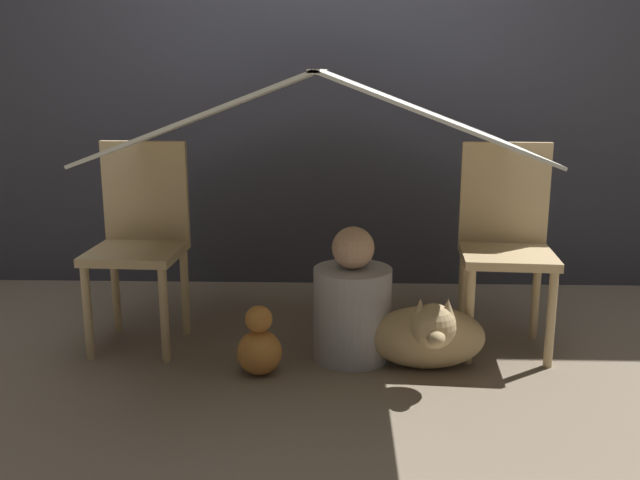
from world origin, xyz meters
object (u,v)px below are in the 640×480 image
(chair_left, at_px, (140,236))
(dog, at_px, (428,335))
(person_front, at_px, (352,306))
(chair_right, at_px, (506,238))

(chair_left, height_order, dog, chair_left)
(dog, bearing_deg, person_front, 156.11)
(chair_right, bearing_deg, dog, -134.99)
(chair_left, relative_size, chair_right, 1.00)
(chair_left, xyz_separation_m, chair_right, (1.56, -0.00, 0.00))
(chair_left, bearing_deg, dog, -11.20)
(chair_right, relative_size, dog, 1.88)
(person_front, height_order, dog, person_front)
(chair_left, xyz_separation_m, dog, (1.21, -0.30, -0.32))
(chair_left, xyz_separation_m, person_front, (0.91, -0.17, -0.25))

